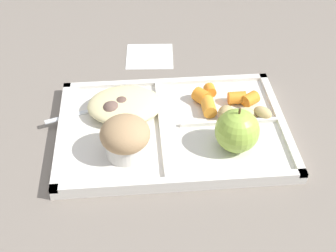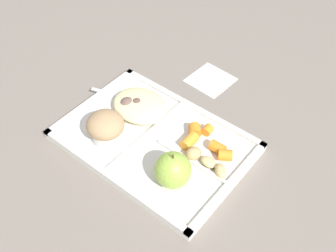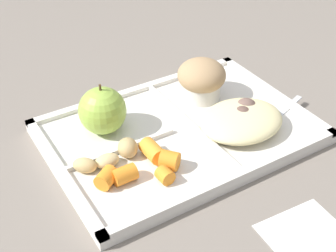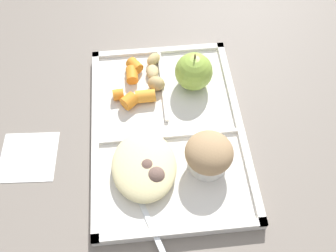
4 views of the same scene
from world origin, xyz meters
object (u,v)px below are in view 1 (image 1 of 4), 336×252
at_px(green_apple, 237,131).
at_px(bran_muffin, 125,138).
at_px(plastic_fork, 93,110).
at_px(lunch_tray, 173,130).

xyz_separation_m(green_apple, bran_muffin, (0.18, -0.00, -0.00)).
relative_size(bran_muffin, plastic_fork, 0.54).
bearing_deg(plastic_fork, bran_muffin, 116.54).
xyz_separation_m(lunch_tray, plastic_fork, (0.14, -0.06, 0.01)).
bearing_deg(green_apple, bran_muffin, -0.00).
bearing_deg(lunch_tray, green_apple, 148.73).
relative_size(green_apple, bran_muffin, 1.02).
bearing_deg(green_apple, plastic_fork, -26.20).
height_order(lunch_tray, green_apple, green_apple).
height_order(bran_muffin, plastic_fork, bran_muffin).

